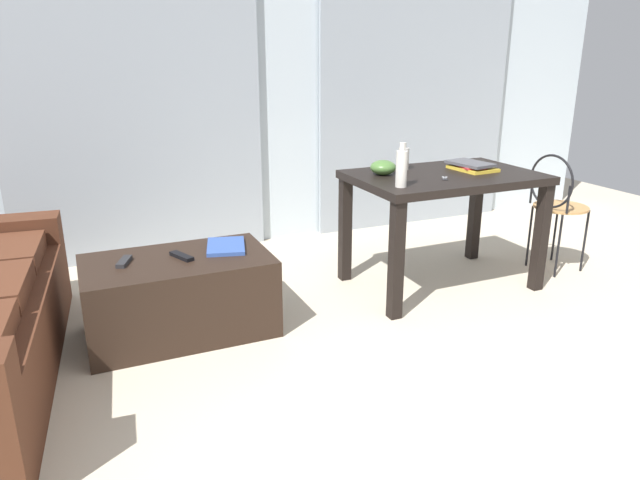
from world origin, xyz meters
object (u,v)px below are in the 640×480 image
(bottle_near, at_px, (404,158))
(bottle_far, at_px, (402,168))
(bowl, at_px, (383,167))
(magazine, at_px, (226,246))
(book_stack, at_px, (471,166))
(tv_remote_primary, at_px, (124,262))
(tv_remote_secondary, at_px, (182,256))
(scissors, at_px, (445,179))
(wire_chair, at_px, (556,198))
(coffee_table, at_px, (180,296))
(craft_table, at_px, (444,191))

(bottle_near, xyz_separation_m, bottle_far, (-0.28, -0.43, 0.03))
(bowl, bearing_deg, magazine, -175.90)
(bottle_near, bearing_deg, bottle_far, -123.03)
(bottle_near, relative_size, magazine, 0.61)
(book_stack, height_order, tv_remote_primary, book_stack)
(bottle_near, height_order, tv_remote_secondary, bottle_near)
(bowl, bearing_deg, scissors, -44.54)
(book_stack, bearing_deg, bottle_far, -160.28)
(wire_chair, bearing_deg, bowl, 170.00)
(coffee_table, xyz_separation_m, book_stack, (1.93, 0.04, 0.56))
(wire_chair, bearing_deg, magazine, 176.37)
(bowl, height_order, scissors, bowl)
(wire_chair, relative_size, bottle_far, 3.31)
(bowl, xyz_separation_m, scissors, (0.27, -0.27, -0.04))
(bottle_near, relative_size, bottle_far, 0.70)
(book_stack, xyz_separation_m, tv_remote_primary, (-2.19, -0.01, -0.33))
(craft_table, xyz_separation_m, bottle_far, (-0.46, -0.22, 0.22))
(wire_chair, height_order, bowl, bowl)
(coffee_table, relative_size, wire_chair, 1.18)
(bowl, relative_size, tv_remote_primary, 1.05)
(bottle_near, height_order, magazine, bottle_near)
(coffee_table, xyz_separation_m, tv_remote_primary, (-0.26, 0.03, 0.23))
(book_stack, bearing_deg, scissors, -152.25)
(wire_chair, relative_size, bowl, 5.17)
(wire_chair, relative_size, tv_remote_primary, 5.44)
(craft_table, distance_m, magazine, 1.43)
(bottle_near, distance_m, book_stack, 0.44)
(bottle_far, xyz_separation_m, book_stack, (0.68, 0.24, -0.08))
(magazine, bearing_deg, tv_remote_primary, -161.88)
(wire_chair, bearing_deg, bottle_near, 163.29)
(craft_table, relative_size, bottle_near, 6.68)
(bottle_near, bearing_deg, coffee_table, -171.44)
(bottle_far, bearing_deg, book_stack, 19.72)
(book_stack, distance_m, scissors, 0.37)
(bottle_near, distance_m, tv_remote_secondary, 1.57)
(craft_table, relative_size, bottle_far, 4.65)
(coffee_table, height_order, tv_remote_secondary, tv_remote_secondary)
(coffee_table, distance_m, bottle_far, 1.42)
(book_stack, distance_m, tv_remote_primary, 2.22)
(tv_remote_secondary, bearing_deg, bottle_near, -13.85)
(bottle_far, relative_size, magazine, 0.87)
(bottle_far, relative_size, tv_remote_primary, 1.64)
(bottle_far, height_order, scissors, bottle_far)
(tv_remote_primary, bearing_deg, coffee_table, 14.92)
(bottle_near, distance_m, magazine, 1.31)
(coffee_table, xyz_separation_m, bottle_far, (1.25, -0.20, 0.64))
(coffee_table, height_order, magazine, magazine)
(bottle_near, relative_size, tv_remote_primary, 1.14)
(coffee_table, height_order, scissors, scissors)
(wire_chair, height_order, magazine, wire_chair)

